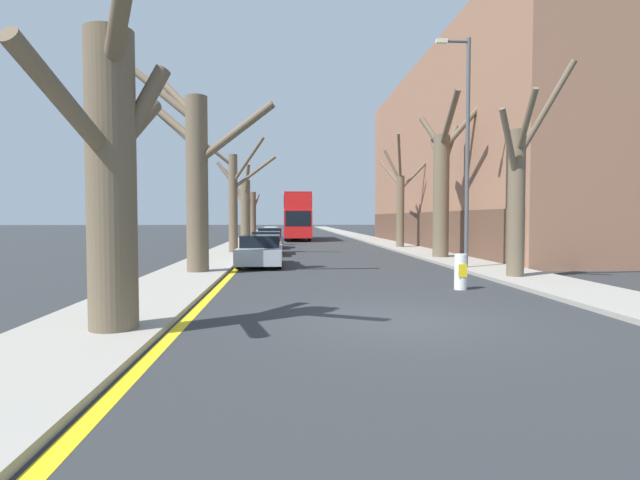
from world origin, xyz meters
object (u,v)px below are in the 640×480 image
object	(u,v)px
street_tree_left_3	(244,207)
double_decker_bus	(297,214)
parked_car_0	(260,251)
parked_car_1	(266,243)
traffic_bollard	(461,272)
street_tree_left_4	(252,213)
street_tree_right_1	(442,185)
street_tree_right_0	(518,192)
street_tree_right_2	(400,202)
street_tree_left_1	(195,170)
lamp_post	(465,143)
street_tree_left_0	(112,170)
street_tree_left_2	(235,198)
parked_car_2	(270,239)

from	to	relation	value
street_tree_left_3	double_decker_bus	size ratio (longest dim) A/B	0.61
parked_car_0	parked_car_1	world-z (taller)	parked_car_0
parked_car_0	traffic_bollard	size ratio (longest dim) A/B	4.35
street_tree_left_4	traffic_bollard	bearing A→B (deg)	-76.18
street_tree_right_1	street_tree_left_3	bearing A→B (deg)	130.70
street_tree_right_0	parked_car_0	distance (m)	10.83
street_tree_right_2	parked_car_1	world-z (taller)	street_tree_right_2
street_tree_right_1	parked_car_0	size ratio (longest dim) A/B	1.75
parked_car_0	street_tree_right_0	bearing A→B (deg)	-32.29
street_tree_left_1	lamp_post	world-z (taller)	lamp_post
parked_car_0	traffic_bollard	distance (m)	9.96
street_tree_left_0	street_tree_left_2	size ratio (longest dim) A/B	0.93
street_tree_left_0	street_tree_left_4	xyz separation A→B (m)	(-0.14, 38.89, -0.31)
parked_car_1	parked_car_2	distance (m)	6.23
street_tree_left_3	parked_car_0	distance (m)	16.19
street_tree_right_2	traffic_bollard	xyz separation A→B (m)	(-2.76, -19.75, -2.66)
traffic_bollard	parked_car_0	bearing A→B (deg)	128.70
street_tree_left_4	parked_car_2	xyz separation A→B (m)	(2.06, -12.80, -1.96)
street_tree_left_4	parked_car_0	world-z (taller)	street_tree_left_4
street_tree_left_0	parked_car_2	distance (m)	26.26
street_tree_right_2	parked_car_1	size ratio (longest dim) A/B	1.73
street_tree_left_4	parked_car_0	distance (m)	26.05
parked_car_1	traffic_bollard	xyz separation A→B (m)	(6.23, -14.63, -0.11)
street_tree_left_0	parked_car_2	bearing A→B (deg)	85.79
double_decker_bus	parked_car_1	world-z (taller)	double_decker_bus
street_tree_right_1	street_tree_right_2	size ratio (longest dim) A/B	1.05
street_tree_left_1	street_tree_right_0	xyz separation A→B (m)	(11.18, -2.43, -0.89)
parked_car_0	parked_car_2	size ratio (longest dim) A/B	1.10
street_tree_left_2	street_tree_left_3	xyz separation A→B (m)	(-0.21, 8.72, -0.31)
street_tree_left_3	street_tree_right_0	size ratio (longest dim) A/B	0.90
parked_car_1	street_tree_left_1	bearing A→B (deg)	-102.53
street_tree_right_2	street_tree_left_2	bearing A→B (deg)	-156.03
street_tree_right_2	parked_car_1	distance (m)	10.65
street_tree_right_1	lamp_post	xyz separation A→B (m)	(-0.79, -5.38, 1.28)
street_tree_left_0	street_tree_left_2	world-z (taller)	street_tree_left_2
street_tree_left_1	lamp_post	bearing A→B (deg)	4.36
double_decker_bus	traffic_bollard	size ratio (longest dim) A/B	10.08
street_tree_right_0	street_tree_right_1	world-z (taller)	street_tree_right_1
parked_car_2	street_tree_right_1	bearing A→B (deg)	-48.16
parked_car_1	lamp_post	world-z (taller)	lamp_post
street_tree_left_0	street_tree_right_1	bearing A→B (deg)	55.43
street_tree_left_3	parked_car_1	size ratio (longest dim) A/B	1.46
street_tree_left_2	parked_car_2	bearing A→B (deg)	72.79
street_tree_left_2	traffic_bollard	size ratio (longest dim) A/B	6.31
street_tree_left_2	street_tree_right_2	distance (m)	11.84
street_tree_left_0	street_tree_left_1	distance (m)	9.82
street_tree_left_3	street_tree_right_2	bearing A→B (deg)	-19.53
street_tree_left_0	parked_car_2	world-z (taller)	street_tree_left_0
street_tree_right_2	parked_car_1	bearing A→B (deg)	-150.32
street_tree_left_0	street_tree_left_4	size ratio (longest dim) A/B	1.09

